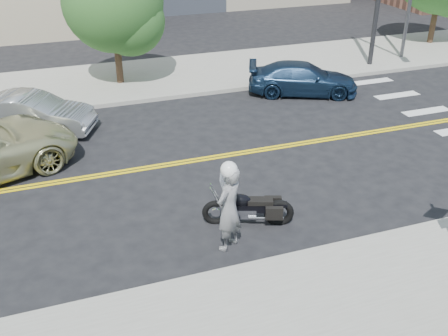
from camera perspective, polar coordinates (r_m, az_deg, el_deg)
name	(u,v)px	position (r m, az deg, el deg)	size (l,w,h in m)	color
ground_plane	(186,162)	(15.03, -4.12, 0.68)	(120.00, 120.00, 0.00)	black
sidewalk_far	(136,80)	(21.79, -9.57, 9.47)	(60.00, 5.00, 0.15)	#9E9B91
motorcyclist	(229,206)	(10.99, 0.53, -4.18)	(0.86, 0.79, 2.09)	silver
motorcycle	(249,200)	(11.99, 2.70, -3.54)	(2.04, 0.62, 1.24)	black
parked_car_silver	(32,114)	(17.67, -20.16, 5.56)	(1.34, 3.84, 1.27)	#989C9F
parked_car_blue	(303,79)	(20.20, 8.58, 9.60)	(1.66, 4.08, 1.18)	#192F4C
tree_far_a	(113,2)	(20.61, -12.01, 17.26)	(3.73, 3.73, 5.10)	#382619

